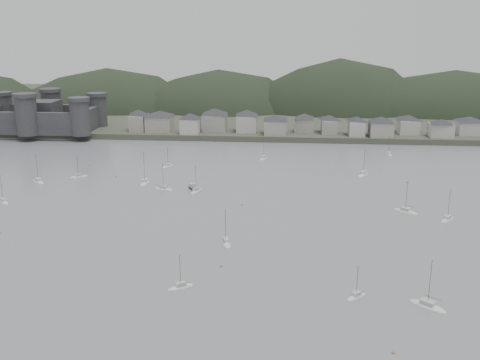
{
  "coord_description": "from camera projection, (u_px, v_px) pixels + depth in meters",
  "views": [
    {
      "loc": [
        16.52,
        -114.54,
        59.13
      ],
      "look_at": [
        0.0,
        75.0,
        6.0
      ],
      "focal_mm": 41.66,
      "sensor_mm": 36.0,
      "label": 1
    }
  ],
  "objects": [
    {
      "name": "far_shore_land",
      "position": [
        266.0,
        106.0,
        409.84
      ],
      "size": [
        900.0,
        250.0,
        3.0
      ],
      "primitive_type": "cube",
      "color": "#383D2D",
      "rests_on": "ground"
    },
    {
      "name": "castle",
      "position": [
        40.0,
        115.0,
        306.8
      ],
      "size": [
        66.0,
        43.0,
        20.0
      ],
      "color": "#303033",
      "rests_on": "far_shore_land"
    },
    {
      "name": "moored_fleet",
      "position": [
        241.0,
        209.0,
        184.72
      ],
      "size": [
        177.89,
        166.05,
        13.04
      ],
      "color": "silver",
      "rests_on": "ground"
    },
    {
      "name": "waterfront_town",
      "position": [
        352.0,
        123.0,
        296.55
      ],
      "size": [
        451.48,
        28.46,
        12.92
      ],
      "color": "gray",
      "rests_on": "far_shore_land"
    },
    {
      "name": "forested_ridge",
      "position": [
        271.0,
        129.0,
        388.31
      ],
      "size": [
        851.55,
        103.94,
        102.57
      ],
      "color": "black",
      "rests_on": "ground"
    },
    {
      "name": "ground",
      "position": [
        212.0,
        293.0,
        127.19
      ],
      "size": [
        900.0,
        900.0,
        0.0
      ],
      "primitive_type": "plane",
      "color": "slate",
      "rests_on": "ground"
    },
    {
      "name": "motor_launch_far",
      "position": [
        192.0,
        188.0,
        208.14
      ],
      "size": [
        5.4,
        7.4,
        3.69
      ],
      "rotation": [
        0.0,
        0.0,
        3.61
      ],
      "color": "black",
      "rests_on": "ground"
    },
    {
      "name": "mooring_buoys",
      "position": [
        242.0,
        212.0,
        182.16
      ],
      "size": [
        173.35,
        135.85,
        0.7
      ],
      "color": "#BB6B3E",
      "rests_on": "ground"
    },
    {
      "name": "sailboat_lead",
      "position": [
        145.0,
        183.0,
        215.41
      ],
      "size": [
        3.14,
        9.71,
        13.24
      ],
      "rotation": [
        0.0,
        0.0,
        -0.0
      ],
      "color": "silver",
      "rests_on": "ground"
    }
  ]
}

